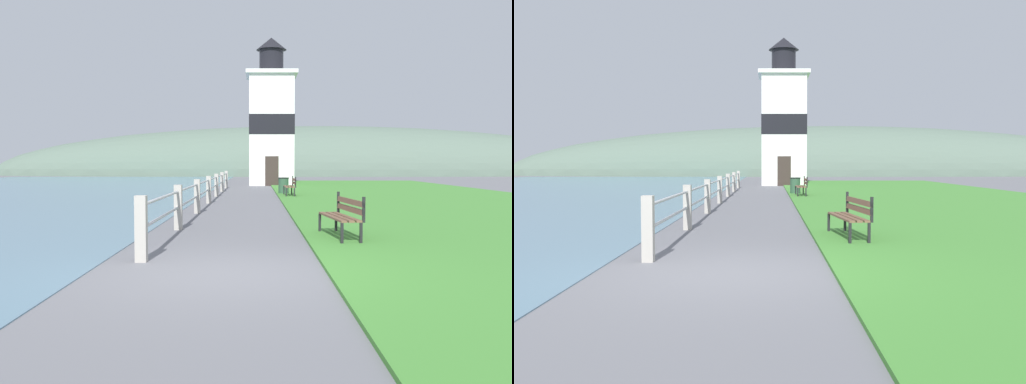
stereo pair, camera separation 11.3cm
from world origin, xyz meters
The scene contains 8 objects.
ground_plane centered at (0.00, 0.00, 0.00)m, with size 160.00×160.00×0.00m, color slate.
grass_verge centered at (7.48, 15.91, 0.03)m, with size 12.00×47.73×0.06m.
seawall_railing centered at (-1.38, 14.02, 0.61)m, with size 0.18×26.23×1.07m.
park_bench_near centered at (2.26, 3.66, 0.54)m, with size 0.68×2.02×0.94m.
park_bench_midway centered at (2.09, 18.36, 0.54)m, with size 0.49×1.78×0.94m.
lighthouse centered at (1.53, 31.74, 4.41)m, with size 3.49×3.49×10.19m.
trash_bin centered at (1.83, 20.15, 0.42)m, with size 0.54×0.54×0.84m.
distant_hillside centered at (8.00, 61.82, 0.00)m, with size 80.00×16.00×12.00m.
Camera 2 is at (0.57, -8.06, 1.60)m, focal length 40.00 mm.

